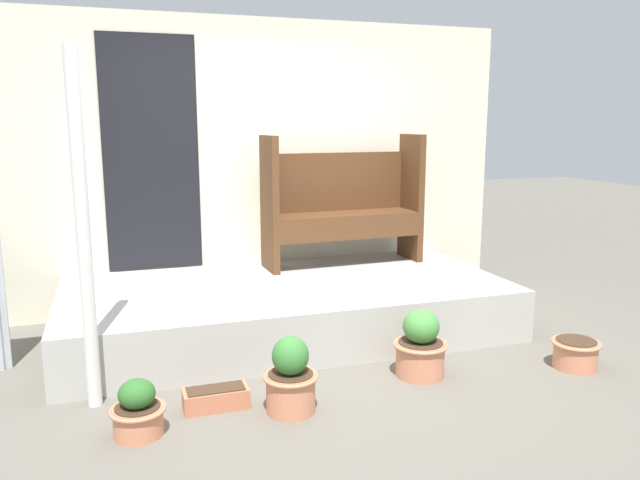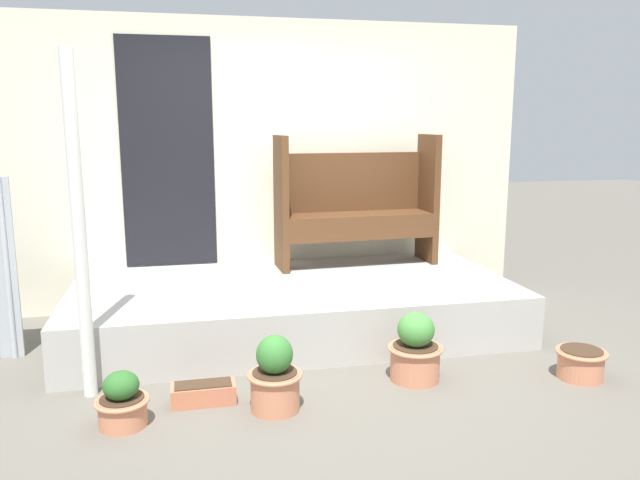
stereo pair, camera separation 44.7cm
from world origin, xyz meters
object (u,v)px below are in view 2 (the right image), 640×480
at_px(planter_box_rect, 203,393).
at_px(flower_pot_middle, 275,378).
at_px(flower_pot_right, 415,351).
at_px(flower_pot_far_right, 581,362).
at_px(support_post, 79,230).
at_px(flower_pot_left, 122,402).
at_px(bench, 356,201).

bearing_deg(planter_box_rect, flower_pot_middle, -23.86).
relative_size(flower_pot_middle, flower_pot_right, 1.00).
bearing_deg(flower_pot_middle, flower_pot_far_right, 0.45).
xyz_separation_m(support_post, flower_pot_left, (0.24, -0.47, -0.92)).
xyz_separation_m(flower_pot_middle, flower_pot_right, (0.98, 0.24, -0.00)).
height_order(flower_pot_left, flower_pot_right, flower_pot_right).
bearing_deg(flower_pot_left, flower_pot_middle, 0.70).
distance_m(flower_pot_middle, planter_box_rect, 0.48).
height_order(flower_pot_left, flower_pot_far_right, flower_pot_left).
distance_m(flower_pot_right, flower_pot_far_right, 1.12).
xyz_separation_m(bench, flower_pot_left, (-1.91, -1.94, -0.85)).
distance_m(flower_pot_left, flower_pot_middle, 0.88).
distance_m(support_post, flower_pot_middle, 1.47).
height_order(support_post, planter_box_rect, support_post).
distance_m(support_post, bench, 2.60).
relative_size(bench, flower_pot_far_right, 4.32).
height_order(flower_pot_middle, flower_pot_far_right, flower_pot_middle).
relative_size(support_post, flower_pot_middle, 4.56).
distance_m(bench, planter_box_rect, 2.45).
relative_size(bench, planter_box_rect, 3.74).
bearing_deg(flower_pot_right, flower_pot_left, -172.35).
bearing_deg(flower_pot_left, flower_pot_far_right, 0.52).
height_order(flower_pot_middle, planter_box_rect, flower_pot_middle).
xyz_separation_m(support_post, planter_box_rect, (0.69, -0.27, -1.00)).
xyz_separation_m(flower_pot_left, flower_pot_far_right, (2.94, 0.03, -0.03)).
relative_size(support_post, planter_box_rect, 5.44).
xyz_separation_m(bench, flower_pot_right, (-0.06, -1.69, -0.79)).
bearing_deg(flower_pot_right, planter_box_rect, -177.80).
height_order(flower_pot_left, flower_pot_middle, flower_pot_middle).
height_order(support_post, flower_pot_far_right, support_post).
xyz_separation_m(support_post, flower_pot_middle, (1.11, -0.46, -0.86)).
bearing_deg(flower_pot_far_right, flower_pot_left, -179.48).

